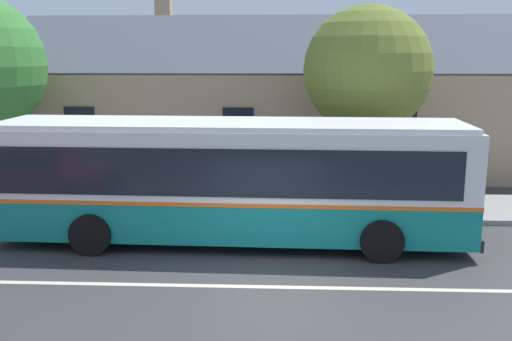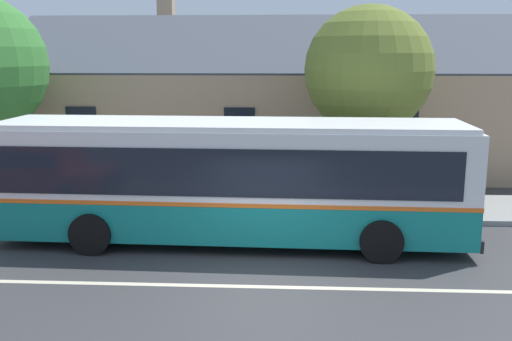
{
  "view_description": "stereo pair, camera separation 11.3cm",
  "coord_description": "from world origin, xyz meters",
  "px_view_note": "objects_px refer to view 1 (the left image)",
  "views": [
    {
      "loc": [
        0.34,
        -10.94,
        4.7
      ],
      "look_at": [
        -0.29,
        3.32,
        1.75
      ],
      "focal_mm": 40.0,
      "sensor_mm": 36.0,
      "label": 1
    },
    {
      "loc": [
        0.46,
        -10.93,
        4.7
      ],
      "look_at": [
        -0.29,
        3.32,
        1.75
      ],
      "focal_mm": 40.0,
      "sensor_mm": 36.0,
      "label": 2
    }
  ],
  "objects_px": {
    "bench_by_building": "(76,189)",
    "bus_stop_sign": "(456,164)",
    "transit_bus": "(231,178)",
    "bench_down_street": "(208,193)",
    "street_tree_primary": "(369,74)"
  },
  "relations": [
    {
      "from": "transit_bus",
      "to": "bus_stop_sign",
      "type": "xyz_separation_m",
      "value": [
        6.16,
        2.09,
        -0.01
      ]
    },
    {
      "from": "transit_bus",
      "to": "bench_by_building",
      "type": "distance_m",
      "value": 6.1
    },
    {
      "from": "street_tree_primary",
      "to": "bus_stop_sign",
      "type": "distance_m",
      "value": 3.8
    },
    {
      "from": "bench_down_street",
      "to": "bus_stop_sign",
      "type": "xyz_separation_m",
      "value": [
        7.1,
        -0.65,
        1.07
      ]
    },
    {
      "from": "bench_by_building",
      "to": "street_tree_primary",
      "type": "relative_size",
      "value": 0.25
    },
    {
      "from": "bus_stop_sign",
      "to": "bench_down_street",
      "type": "bearing_deg",
      "value": 174.79
    },
    {
      "from": "bench_by_building",
      "to": "bench_down_street",
      "type": "xyz_separation_m",
      "value": [
        4.19,
        -0.36,
        0.01
      ]
    },
    {
      "from": "bench_by_building",
      "to": "bus_stop_sign",
      "type": "xyz_separation_m",
      "value": [
        11.29,
        -1.01,
        1.08
      ]
    },
    {
      "from": "transit_bus",
      "to": "bench_down_street",
      "type": "height_order",
      "value": "transit_bus"
    },
    {
      "from": "transit_bus",
      "to": "street_tree_primary",
      "type": "xyz_separation_m",
      "value": [
        3.89,
        3.95,
        2.41
      ]
    },
    {
      "from": "street_tree_primary",
      "to": "bench_by_building",
      "type": "bearing_deg",
      "value": -174.65
    },
    {
      "from": "bench_by_building",
      "to": "bench_down_street",
      "type": "relative_size",
      "value": 0.87
    },
    {
      "from": "street_tree_primary",
      "to": "bus_stop_sign",
      "type": "height_order",
      "value": "street_tree_primary"
    },
    {
      "from": "transit_bus",
      "to": "bus_stop_sign",
      "type": "relative_size",
      "value": 4.9
    },
    {
      "from": "transit_bus",
      "to": "street_tree_primary",
      "type": "relative_size",
      "value": 1.91
    }
  ]
}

